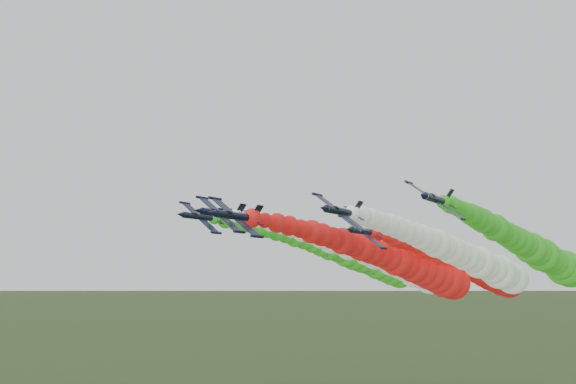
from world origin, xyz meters
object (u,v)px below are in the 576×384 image
object	(u,v)px
jet_inner_left	(390,262)
jet_outer_left	(359,259)
jet_outer_right	(540,254)
jet_inner_right	(473,260)
jet_trail	(476,270)
jet_lead	(413,267)

from	to	relation	value
jet_inner_left	jet_outer_left	size ratio (longest dim) A/B	1.00
jet_inner_left	jet_outer_right	distance (m)	31.76
jet_inner_right	jet_trail	world-z (taller)	jet_inner_right
jet_outer_right	jet_inner_left	bearing A→B (deg)	-159.75
jet_outer_left	jet_outer_right	world-z (taller)	jet_outer_right
jet_lead	jet_trail	world-z (taller)	jet_lead
jet_outer_right	jet_trail	xyz separation A→B (m)	(-16.15, 8.97, -3.26)
jet_trail	jet_inner_left	bearing A→B (deg)	-124.30
jet_inner_left	jet_outer_right	size ratio (longest dim) A/B	1.00
jet_inner_left	jet_outer_left	bearing A→B (deg)	145.85
jet_inner_left	jet_inner_right	size ratio (longest dim) A/B	1.01
jet_inner_left	jet_outer_right	xyz separation A→B (m)	(29.76, 10.98, 1.54)
jet_outer_left	jet_trail	distance (m)	28.01
jet_inner_left	jet_trail	bearing A→B (deg)	55.70
jet_inner_left	jet_inner_right	bearing A→B (deg)	8.46
jet_trail	jet_outer_left	bearing A→B (deg)	-154.15
jet_inner_left	jet_trail	xyz separation A→B (m)	(13.61, 19.95, -1.72)
jet_outer_left	jet_trail	xyz separation A→B (m)	(25.10, 12.16, -2.56)
jet_lead	jet_outer_left	size ratio (longest dim) A/B	1.00
jet_inner_left	jet_trail	distance (m)	24.22
jet_outer_left	jet_trail	bearing A→B (deg)	25.85
jet_inner_left	jet_outer_right	world-z (taller)	jet_outer_right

